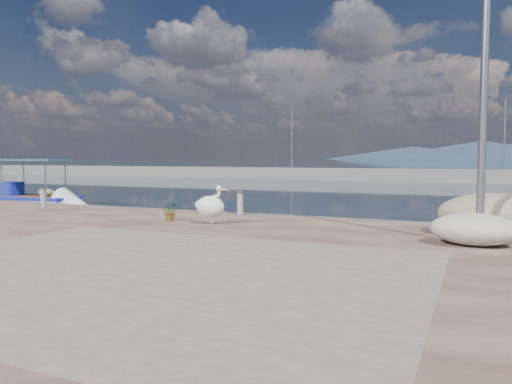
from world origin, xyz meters
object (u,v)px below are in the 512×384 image
object	(u,v)px
boat_left	(34,203)
pelican	(211,206)
bollard_near	(240,202)
lamp_post	(484,84)

from	to	relation	value
boat_left	pelican	xyz separation A→B (m)	(12.08, -4.97, 0.80)
boat_left	bollard_near	size ratio (longest dim) A/B	7.27
boat_left	lamp_post	xyz separation A→B (m)	(18.72, -5.44, 3.60)
pelican	lamp_post	size ratio (longest dim) A/B	0.16
boat_left	lamp_post	world-z (taller)	lamp_post
boat_left	pelican	distance (m)	13.09
lamp_post	bollard_near	bearing A→B (deg)	157.73
boat_left	bollard_near	xyz separation A→B (m)	(11.82, -2.62, 0.71)
pelican	lamp_post	distance (m)	7.22
boat_left	pelican	bearing A→B (deg)	-29.17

